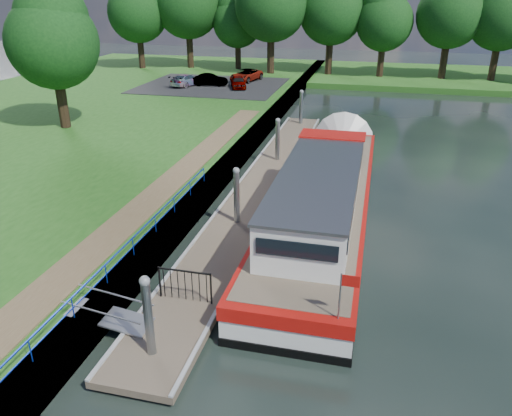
% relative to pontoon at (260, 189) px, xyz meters
% --- Properties ---
extents(ground, '(160.00, 160.00, 0.00)m').
position_rel_pontoon_xyz_m(ground, '(0.00, -13.00, -0.18)').
color(ground, black).
rests_on(ground, ground).
extents(bank_edge, '(1.10, 90.00, 0.78)m').
position_rel_pontoon_xyz_m(bank_edge, '(-2.55, 2.00, 0.20)').
color(bank_edge, '#473D2D').
rests_on(bank_edge, ground).
extents(far_bank, '(60.00, 18.00, 0.60)m').
position_rel_pontoon_xyz_m(far_bank, '(12.00, 39.00, 0.12)').
color(far_bank, '#1F5217').
rests_on(far_bank, ground).
extents(footpath, '(1.60, 40.00, 0.05)m').
position_rel_pontoon_xyz_m(footpath, '(-4.40, -5.00, 0.62)').
color(footpath, brown).
rests_on(footpath, riverbank).
extents(carpark, '(14.00, 12.00, 0.06)m').
position_rel_pontoon_xyz_m(carpark, '(-11.00, 25.00, 0.62)').
color(carpark, black).
rests_on(carpark, riverbank).
extents(blue_fence, '(0.04, 18.04, 0.72)m').
position_rel_pontoon_xyz_m(blue_fence, '(-2.75, -10.00, 1.13)').
color(blue_fence, '#0C2DBF').
rests_on(blue_fence, riverbank).
extents(pontoon, '(2.50, 30.00, 0.56)m').
position_rel_pontoon_xyz_m(pontoon, '(0.00, 0.00, 0.00)').
color(pontoon, brown).
rests_on(pontoon, ground).
extents(mooring_piles, '(0.30, 27.30, 3.55)m').
position_rel_pontoon_xyz_m(mooring_piles, '(0.00, 0.00, 1.10)').
color(mooring_piles, gray).
rests_on(mooring_piles, ground).
extents(gangway, '(2.58, 1.00, 0.92)m').
position_rel_pontoon_xyz_m(gangway, '(-1.85, -12.50, 0.44)').
color(gangway, '#A5A8AD').
rests_on(gangway, ground).
extents(gate_panel, '(1.85, 0.05, 1.15)m').
position_rel_pontoon_xyz_m(gate_panel, '(-0.00, -10.80, 0.97)').
color(gate_panel, black).
rests_on(gate_panel, ground).
extents(barge, '(4.36, 21.15, 4.78)m').
position_rel_pontoon_xyz_m(barge, '(3.60, -1.92, 0.90)').
color(barge, black).
rests_on(barge, ground).
extents(horizon_trees, '(54.38, 10.03, 12.87)m').
position_rel_pontoon_xyz_m(horizon_trees, '(-1.61, 35.68, 7.76)').
color(horizon_trees, '#332316').
rests_on(horizon_trees, ground).
extents(bank_tree_a, '(6.12, 6.12, 9.72)m').
position_rel_pontoon_xyz_m(bank_tree_a, '(-15.99, 7.08, 6.84)').
color(bank_tree_a, '#332316').
rests_on(bank_tree_a, riverbank).
extents(car_a, '(2.41, 3.67, 1.16)m').
position_rel_pontoon_xyz_m(car_a, '(-7.92, 24.14, 1.23)').
color(car_a, '#999999').
rests_on(car_a, carpark).
extents(car_b, '(3.66, 1.73, 1.16)m').
position_rel_pontoon_xyz_m(car_b, '(-11.07, 24.77, 1.23)').
color(car_b, '#999999').
rests_on(car_b, carpark).
extents(car_c, '(2.74, 4.35, 1.17)m').
position_rel_pontoon_xyz_m(car_c, '(-13.27, 24.11, 1.24)').
color(car_c, '#999999').
rests_on(car_c, carpark).
extents(car_d, '(3.10, 4.77, 1.22)m').
position_rel_pontoon_xyz_m(car_d, '(-8.18, 28.14, 1.26)').
color(car_d, '#999999').
rests_on(car_d, carpark).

